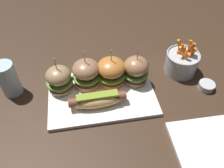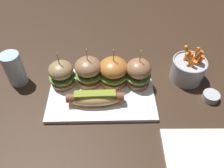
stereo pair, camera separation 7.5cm
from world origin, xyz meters
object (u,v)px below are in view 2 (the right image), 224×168
slider_center_right (113,71)px  fries_bucket (188,69)px  hot_dog (95,98)px  water_glass (14,69)px  sauce_ramekin (211,96)px  side_plate (202,162)px  platter_main (102,93)px  slider_center_left (89,71)px  slider_far_left (62,74)px  slider_far_right (138,72)px

slider_center_right → fries_bucket: 0.27m
hot_dog → water_glass: water_glass is taller
slider_center_right → fries_bucket: slider_center_right is taller
sauce_ramekin → side_plate: bearing=-112.6°
platter_main → water_glass: (-0.31, 0.07, 0.06)m
platter_main → hot_dog: 0.06m
slider_center_left → side_plate: 0.45m
hot_dog → slider_center_left: (-0.02, 0.10, 0.03)m
slider_far_left → side_plate: slider_far_left is taller
slider_center_left → sauce_ramekin: slider_center_left is taller
platter_main → side_plate: (0.28, -0.25, -0.00)m
fries_bucket → side_plate: fries_bucket is taller
slider_far_left → fries_bucket: 0.45m
fries_bucket → side_plate: (-0.04, -0.33, -0.04)m
slider_far_left → slider_center_left: bearing=4.2°
sauce_ramekin → slider_far_left: bearing=172.0°
platter_main → hot_dog: hot_dog is taller
fries_bucket → sauce_ramekin: bearing=-60.2°
slider_far_left → water_glass: (-0.17, 0.03, 0.00)m
slider_center_left → fries_bucket: 0.36m
fries_bucket → sauce_ramekin: size_ratio=2.47×
fries_bucket → water_glass: bearing=-179.5°
hot_dog → slider_far_right: size_ratio=1.28×
slider_center_right → side_plate: size_ratio=0.70×
slider_far_right → side_plate: 0.34m
water_glass → slider_far_right: bearing=-3.9°
water_glass → fries_bucket: bearing=0.5°
side_plate → water_glass: water_glass is taller
hot_dog → slider_far_left: bearing=141.8°
hot_dog → sauce_ramekin: 0.39m
slider_far_right → side_plate: bearing=-63.0°
slider_far_right → fries_bucket: slider_far_right is taller
sauce_ramekin → water_glass: water_glass is taller
hot_dog → water_glass: bearing=157.3°
hot_dog → slider_center_left: 0.11m
slider_far_left → sauce_ramekin: slider_far_left is taller
platter_main → hot_dog: size_ratio=1.94×
slider_far_left → slider_center_left: size_ratio=0.94×
hot_dog → slider_far_left: (-0.12, 0.09, 0.02)m
hot_dog → water_glass: (-0.29, 0.12, 0.02)m
slider_center_left → slider_far_right: 0.17m
slider_far_left → hot_dog: bearing=-38.2°
hot_dog → slider_far_right: bearing=31.6°
slider_center_right → hot_dog: bearing=-121.6°
slider_far_left → slider_center_right: bearing=2.1°
platter_main → slider_far_right: slider_far_right is taller
platter_main → fries_bucket: size_ratio=2.59×
fries_bucket → slider_center_right: bearing=-174.4°
platter_main → slider_far_right: (0.13, 0.04, 0.06)m
slider_center_left → water_glass: bearing=175.6°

